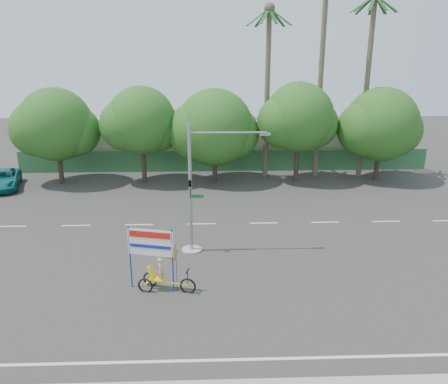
{
  "coord_description": "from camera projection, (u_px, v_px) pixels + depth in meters",
  "views": [
    {
      "loc": [
        -1.51,
        -18.14,
        10.24
      ],
      "look_at": [
        -0.73,
        3.59,
        3.5
      ],
      "focal_mm": 35.0,
      "sensor_mm": 36.0,
      "label": 1
    }
  ],
  "objects": [
    {
      "name": "ground",
      "position": [
        242.0,
        286.0,
        20.4
      ],
      "size": [
        120.0,
        120.0,
        0.0
      ],
      "primitive_type": "plane",
      "color": "#33302D",
      "rests_on": "ground"
    },
    {
      "name": "fence",
      "position": [
        225.0,
        161.0,
        40.63
      ],
      "size": [
        38.0,
        0.08,
        2.0
      ],
      "primitive_type": "cube",
      "color": "#336B3D",
      "rests_on": "ground"
    },
    {
      "name": "building_left",
      "position": [
        125.0,
        142.0,
        44.29
      ],
      "size": [
        12.0,
        8.0,
        4.0
      ],
      "primitive_type": "cube",
      "color": "#B4AA8F",
      "rests_on": "ground"
    },
    {
      "name": "building_right",
      "position": [
        301.0,
        143.0,
        44.96
      ],
      "size": [
        14.0,
        8.0,
        3.6
      ],
      "primitive_type": "cube",
      "color": "#B4AA8F",
      "rests_on": "ground"
    },
    {
      "name": "tree_far_left",
      "position": [
        55.0,
        127.0,
        35.7
      ],
      "size": [
        7.14,
        6.0,
        7.96
      ],
      "color": "#473828",
      "rests_on": "ground"
    },
    {
      "name": "tree_left",
      "position": [
        141.0,
        123.0,
        35.85
      ],
      "size": [
        6.66,
        5.6,
        8.07
      ],
      "color": "#473828",
      "rests_on": "ground"
    },
    {
      "name": "tree_center",
      "position": [
        214.0,
        130.0,
        36.23
      ],
      "size": [
        7.62,
        6.4,
        7.85
      ],
      "color": "#473828",
      "rests_on": "ground"
    },
    {
      "name": "tree_right",
      "position": [
        298.0,
        120.0,
        36.24
      ],
      "size": [
        6.9,
        5.8,
        8.36
      ],
      "color": "#473828",
      "rests_on": "ground"
    },
    {
      "name": "tree_far_right",
      "position": [
        380.0,
        127.0,
        36.65
      ],
      "size": [
        7.38,
        6.2,
        7.94
      ],
      "color": "#473828",
      "rests_on": "ground"
    },
    {
      "name": "palm_tall",
      "position": [
        322.0,
        54.0,
        36.19
      ],
      "size": [
        3.73,
        3.79,
        17.45
      ],
      "color": "#70604C",
      "rests_on": "ground"
    },
    {
      "name": "palm_mid",
      "position": [
        368.0,
        67.0,
        36.64
      ],
      "size": [
        3.73,
        3.79,
        15.45
      ],
      "color": "#70604C",
      "rests_on": "ground"
    },
    {
      "name": "palm_short",
      "position": [
        268.0,
        74.0,
        36.51
      ],
      "size": [
        3.73,
        3.79,
        14.45
      ],
      "color": "#70604C",
      "rests_on": "ground"
    },
    {
      "name": "traffic_signal",
      "position": [
        196.0,
        200.0,
        23.27
      ],
      "size": [
        4.72,
        1.1,
        7.0
      ],
      "color": "gray",
      "rests_on": "ground"
    },
    {
      "name": "trike_billboard",
      "position": [
        158.0,
        265.0,
        19.72
      ],
      "size": [
        3.07,
        1.14,
        3.09
      ],
      "rotation": [
        0.0,
        0.0,
        -0.24
      ],
      "color": "black",
      "rests_on": "ground"
    },
    {
      "name": "pickup_truck",
      "position": [
        3.0,
        179.0,
        35.39
      ],
      "size": [
        3.92,
        5.83,
        1.48
      ],
      "primitive_type": "imported",
      "rotation": [
        0.0,
        0.0,
        0.3
      ],
      "color": "#0F6B6E",
      "rests_on": "ground"
    }
  ]
}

